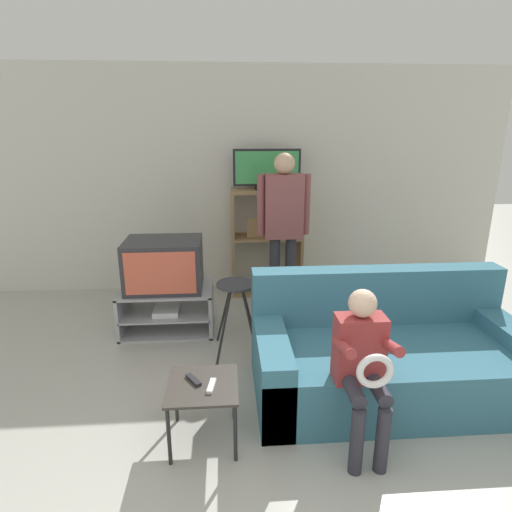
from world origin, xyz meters
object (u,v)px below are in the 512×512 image
Objects in this scene: television_main at (164,264)px; couch at (388,356)px; folding_stool at (237,297)px; tv_stand at (168,309)px; snack_table at (203,391)px; remote_control_white at (211,386)px; media_shelf at (266,241)px; remote_control_black at (193,380)px; television_flat at (267,170)px; person_seated_child at (362,360)px; person_standing_adult at (283,220)px.

couch is (1.79, -1.17, -0.38)m from television_main.
couch is (1.11, -0.66, -0.24)m from folding_stool.
television_main reaches higher than tv_stand.
snack_table is at bearing -75.13° from television_main.
tv_stand is 6.15× the size of remote_control_white.
remote_control_black is (-0.70, -2.49, -0.21)m from media_shelf.
folding_stool is at bearing 149.30° from couch.
tv_stand is 0.46m from television_main.
television_flat is at bearing 41.82° from remote_control_black.
remote_control_black is (-0.06, 0.04, 0.06)m from snack_table.
remote_control_white is at bearing -73.83° from tv_stand.
folding_stool is 4.55× the size of remote_control_white.
tv_stand is at bearing 115.50° from remote_control_white.
media_shelf is 8.61× the size of remote_control_black.
remote_control_black and remote_control_white have the same top height.
tv_stand is 0.87× the size of person_seated_child.
person_standing_adult reaches higher than remote_control_black.
tv_stand is 1.63m from remote_control_black.
media_shelf reaches higher than remote_control_black.
person_standing_adult is at bearing -81.28° from television_flat.
person_seated_child is (0.21, -1.98, -0.43)m from person_standing_adult.
person_seated_child is at bearing -6.60° from snack_table.
folding_stool is at bearing -36.82° from tv_stand.
folding_stool is at bearing -123.38° from person_standing_adult.
tv_stand is 1.89m from television_flat.
person_seated_child is (0.91, -0.08, 0.18)m from remote_control_white.
television_flat reaches higher than remote_control_black.
television_main is 1.62m from television_flat.
media_shelf is 2.22m from couch.
television_flat is 1.16× the size of folding_stool.
tv_stand is 6.15× the size of remote_control_black.
remote_control_white is (-0.59, -2.59, -1.03)m from television_flat.
snack_table is 0.26× the size of person_standing_adult.
person_standing_adult is at bearing 33.73° from remote_control_black.
media_shelf is 0.73× the size of person_standing_adult.
couch is at bearing -33.10° from tv_stand.
television_flat is at bearing 96.82° from person_seated_child.
couch is at bearing -16.26° from remote_control_black.
person_standing_adult is (0.10, -0.66, 0.40)m from media_shelf.
media_shelf is 2.66m from person_seated_child.
person_seated_child is (-0.40, -0.56, 0.32)m from couch.
television_flat is at bearing 108.78° from couch.
remote_control_black is 0.09× the size of person_standing_adult.
media_shelf reaches higher than folding_stool.
television_flat reaches higher than media_shelf.
television_flat and person_standing_adult have the same top height.
television_flat reaches higher than person_seated_child.
person_standing_adult is at bearing 79.44° from remote_control_white.
remote_control_black is at bearing 156.83° from remote_control_white.
television_main reaches higher than folding_stool.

